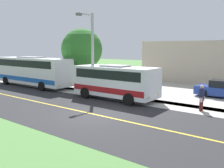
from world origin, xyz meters
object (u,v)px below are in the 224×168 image
at_px(tree_curbside, 82,49).
at_px(street_light_pole, 92,50).
at_px(commercial_building, 221,61).
at_px(shuttle_bus_front, 115,80).
at_px(parked_car_near, 224,89).
at_px(pedestrian_with_bags, 202,97).
at_px(transit_bus_rear, 32,70).

bearing_deg(tree_curbside, street_light_pole, 55.42).
xyz_separation_m(street_light_pole, commercial_building, (-16.54, 6.60, -1.47)).
relative_size(shuttle_bus_front, tree_curbside, 1.16).
height_order(parked_car_near, tree_curbside, tree_curbside).
xyz_separation_m(pedestrian_with_bags, commercial_building, (-16.44, -3.00, 1.52)).
bearing_deg(tree_curbside, shuttle_bus_front, 66.46).
relative_size(transit_bus_rear, parked_car_near, 2.44).
relative_size(parked_car_near, tree_curbside, 0.72).
distance_m(street_light_pole, parked_car_near, 11.68).
bearing_deg(tree_curbside, pedestrian_with_bags, 79.60).
relative_size(pedestrian_with_bags, tree_curbside, 0.28).
relative_size(tree_curbside, commercial_building, 0.36).
height_order(shuttle_bus_front, commercial_building, commercial_building).
distance_m(parked_car_near, commercial_building, 11.38).
height_order(shuttle_bus_front, transit_bus_rear, transit_bus_rear).
height_order(street_light_pole, tree_curbside, street_light_pole).
bearing_deg(parked_car_near, transit_bus_rear, -71.39).
relative_size(transit_bus_rear, street_light_pole, 1.52).
height_order(transit_bus_rear, parked_car_near, transit_bus_rear).
xyz_separation_m(shuttle_bus_front, tree_curbside, (-2.83, -6.50, 2.43)).
bearing_deg(street_light_pole, shuttle_bus_front, 84.05).
bearing_deg(transit_bus_rear, street_light_pole, 92.49).
bearing_deg(pedestrian_with_bags, shuttle_bus_front, -86.70).
height_order(pedestrian_with_bags, tree_curbside, tree_curbside).
xyz_separation_m(shuttle_bus_front, commercial_building, (-16.83, 3.78, 0.94)).
xyz_separation_m(street_light_pole, parked_car_near, (-5.72, 9.66, -3.24)).
bearing_deg(commercial_building, street_light_pole, -21.76).
height_order(tree_curbside, commercial_building, tree_curbside).
xyz_separation_m(transit_bus_rear, pedestrian_with_bags, (-0.47, 18.03, -0.81)).
bearing_deg(tree_curbside, transit_bus_rear, -58.53).
bearing_deg(transit_bus_rear, parked_car_near, 108.61).
relative_size(pedestrian_with_bags, street_light_pole, 0.25).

